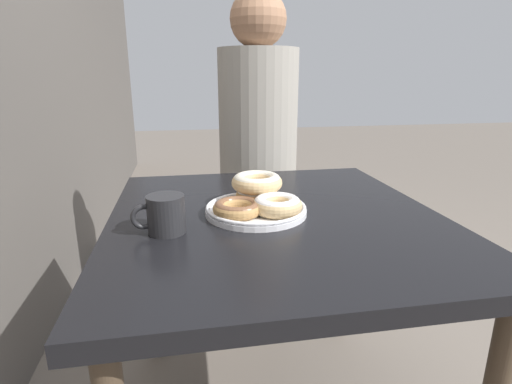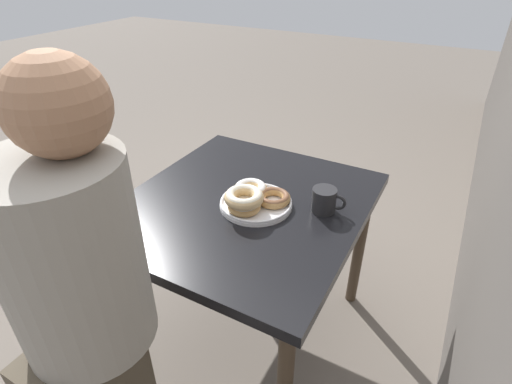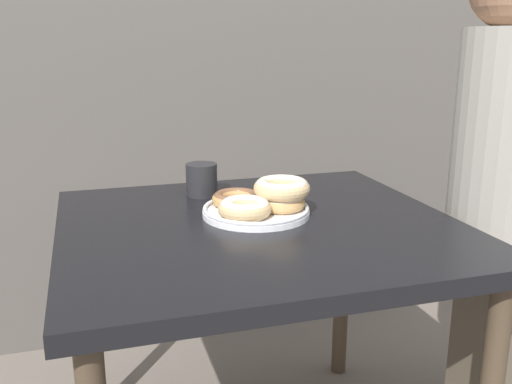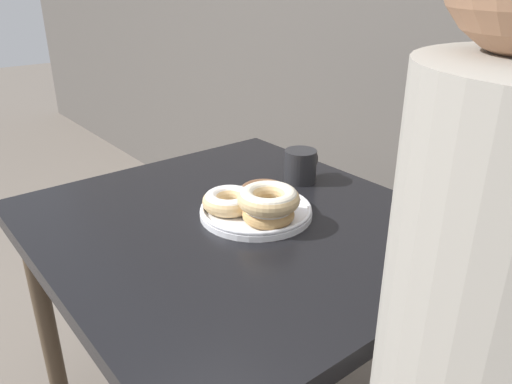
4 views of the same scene
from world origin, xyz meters
name	(u,v)px [view 3 (image 3 of 4)]	position (x,y,z in m)	size (l,w,h in m)	color
dining_table	(259,253)	(0.00, 0.28, 0.62)	(0.93, 0.86, 0.70)	black
donut_plate	(260,202)	(0.02, 0.33, 0.74)	(0.28, 0.27, 0.09)	white
coffee_mug	(201,179)	(-0.08, 0.56, 0.75)	(0.09, 0.12, 0.09)	#232326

